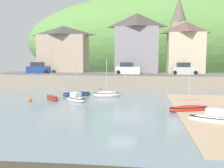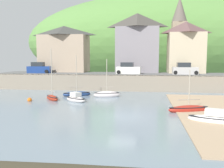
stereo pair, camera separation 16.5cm
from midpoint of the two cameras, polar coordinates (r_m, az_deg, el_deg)
The scene contains 17 objects.
ground at distance 13.53m, azimuth 5.15°, elevation -16.38°, with size 48.00×41.00×0.61m.
quay_seawall at distance 39.77m, azimuth 4.74°, elevation 0.54°, with size 48.00×9.40×2.40m.
hillside_backdrop at distance 77.45m, azimuth 10.58°, elevation 9.38°, with size 80.00×44.00×27.38m.
waterfront_building_left at distance 49.71m, azimuth -10.78°, elevation 7.96°, with size 9.24×5.68×8.79m.
waterfront_building_centre at distance 47.31m, azimuth 5.89°, elevation 9.46°, with size 8.15×4.63×10.91m.
waterfront_building_right at distance 47.84m, azimuth 16.59°, elevation 8.16°, with size 6.54×6.07×9.23m.
church_with_spire at distance 51.86m, azimuth 15.18°, elevation 11.13°, with size 3.00×3.00×14.51m.
sailboat_white_hull at distance 34.47m, azimuth -7.95°, elevation -2.22°, with size 3.99×2.69×5.72m.
rowboat_small_beached at distance 31.86m, azimuth -13.40°, elevation -2.99°, with size 2.67×2.88×6.52m.
sailboat_blue_trim at distance 25.55m, azimuth 17.33°, elevation -5.48°, with size 4.32×2.28×4.28m.
dinghy_open_wooden at distance 30.30m, azimuth -8.15°, elevation -3.34°, with size 3.33×2.94×1.26m.
sailboat_far_left at distance 33.26m, azimuth -1.04°, elevation -2.38°, with size 3.72×1.99×5.25m.
sailboat_tall_mast at distance 22.02m, azimuth 22.61°, elevation -7.42°, with size 4.36×2.48×1.32m.
parked_car_near_slipway at distance 46.71m, azimuth -16.26°, elevation 3.44°, with size 4.25×2.11×1.95m.
parked_car_by_wall at distance 42.86m, azimuth 3.87°, elevation 3.44°, with size 4.23×2.04×1.95m.
parked_car_end_of_row at distance 43.31m, azimuth 16.43°, elevation 3.23°, with size 4.13×1.82×1.95m.
mooring_buoy at distance 31.57m, azimuth -18.22°, elevation -3.47°, with size 0.54×0.54×0.54m.
Camera 2 is at (1.93, -22.02, 5.39)m, focal length 39.90 mm.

